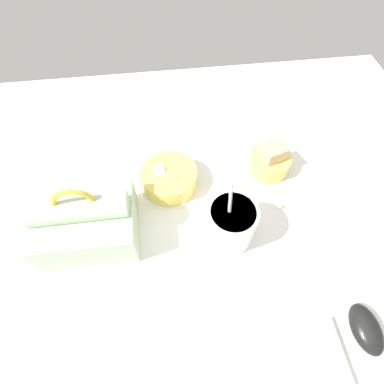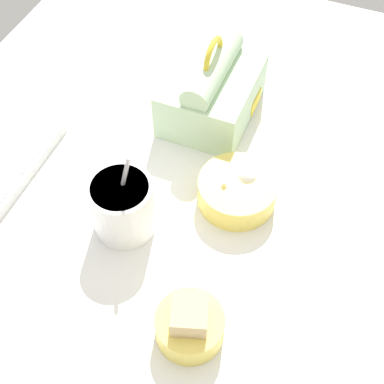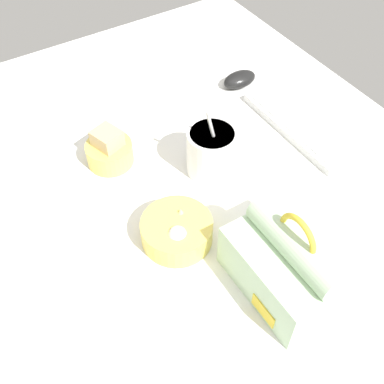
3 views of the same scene
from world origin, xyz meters
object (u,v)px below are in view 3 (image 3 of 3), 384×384
keyboard (302,124)px  bento_bowl_snacks (177,230)px  lunch_bag (290,263)px  soup_cup (211,151)px  bento_bowl_sandwich (109,151)px  computer_mouse (240,79)px

keyboard → bento_bowl_snacks: bento_bowl_snacks is taller
lunch_bag → bento_bowl_snacks: (-18.28, -11.56, -3.34)cm
keyboard → soup_cup: bearing=-89.6°
lunch_bag → soup_cup: size_ratio=1.16×
bento_bowl_snacks → soup_cup: bearing=127.5°
keyboard → lunch_bag: lunch_bag is taller
soup_cup → bento_bowl_sandwich: (-13.72, -17.27, -2.28)cm
keyboard → computer_mouse: 21.21cm
bento_bowl_sandwich → computer_mouse: 40.73cm
keyboard → bento_bowl_snacks: 42.93cm
keyboard → lunch_bag: size_ratio=1.51×
soup_cup → bento_bowl_snacks: (11.90, -15.53, -2.87)cm
computer_mouse → bento_bowl_sandwich: bearing=-79.4°
bento_bowl_snacks → lunch_bag: bearing=32.3°
lunch_bag → bento_bowl_snacks: bearing=-147.7°
keyboard → bento_bowl_sandwich: bento_bowl_sandwich is taller
bento_bowl_sandwich → lunch_bag: bearing=16.9°
keyboard → soup_cup: (0.20, -25.63, 4.47)cm
lunch_bag → bento_bowl_sandwich: (-43.89, -13.30, -2.74)cm
lunch_bag → bento_bowl_snacks: lunch_bag is taller
lunch_bag → bento_bowl_snacks: 21.88cm
computer_mouse → bento_bowl_snacks: bearing=-49.2°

